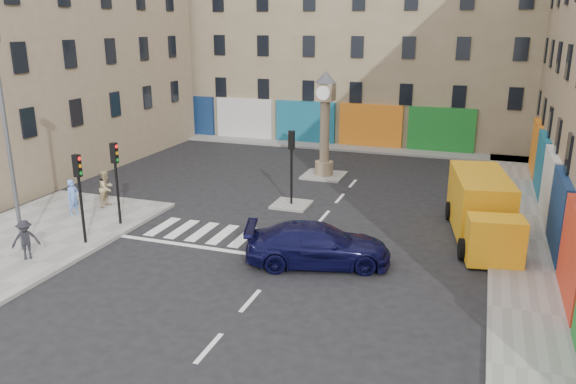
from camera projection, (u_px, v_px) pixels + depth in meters
The scene contains 17 objects.
ground at pixel (272, 276), 20.35m from camera, with size 120.00×120.00×0.00m, color black.
sidewalk_right at pixel (518, 215), 26.62m from camera, with size 2.60×30.00×0.15m, color gray.
sidewalk_far at pixel (328, 146), 41.66m from camera, with size 32.00×2.40×0.15m, color gray.
island_near at pixel (291, 205), 28.20m from camera, with size 1.80×1.80×0.12m, color gray.
island_far at pixel (324, 175), 33.62m from camera, with size 2.40×2.40×0.12m, color gray.
building_far at pixel (350, 27), 44.47m from camera, with size 32.00×10.00×17.00m, color gray.
building_left at pixel (55, 45), 35.04m from camera, with size 8.00×20.00×15.00m, color #8C755B.
traffic_light_left_near at pixel (79, 185), 22.40m from camera, with size 0.28×0.22×3.70m.
traffic_light_left_far at pixel (116, 170), 24.57m from camera, with size 0.28×0.22×3.70m.
traffic_light_island at pixel (291, 156), 27.47m from camera, with size 0.28×0.22×3.70m.
lamp_post at pixel (7, 134), 21.11m from camera, with size 0.50×0.25×8.30m.
clock_pillar at pixel (325, 117), 32.61m from camera, with size 1.20×1.20×6.10m.
navy_sedan at pixel (318, 245), 21.15m from camera, with size 2.22×5.45×1.58m, color black.
yellow_van at pixel (482, 208), 23.83m from camera, with size 3.32×7.29×2.56m.
pedestrian_blue at pixel (73, 198), 26.11m from camera, with size 0.63×0.42×1.74m, color #608ADC.
pedestrian_tan at pixel (106, 188), 27.46m from camera, with size 0.88×0.69×1.81m, color tan.
pedestrian_dark at pixel (25, 240), 21.29m from camera, with size 1.00×0.58×1.55m, color black.
Camera 1 is at (6.70, -17.37, 8.80)m, focal length 35.00 mm.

